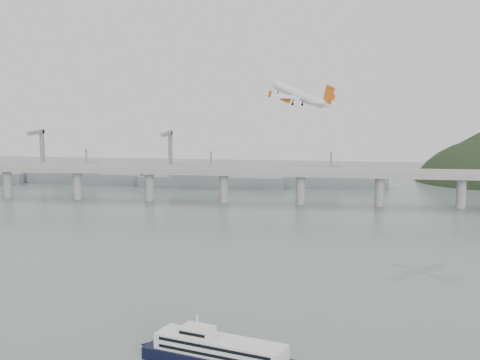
# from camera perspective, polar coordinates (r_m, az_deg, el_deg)

# --- Properties ---
(ground) EXTENTS (900.00, 900.00, 0.00)m
(ground) POSITION_cam_1_polar(r_m,az_deg,el_deg) (224.60, -1.88, -11.15)
(ground) COLOR slate
(ground) RESTS_ON ground
(bridge) EXTENTS (800.00, 22.00, 23.90)m
(bridge) POSITION_cam_1_polar(r_m,az_deg,el_deg) (414.50, 2.48, 0.33)
(bridge) COLOR gray
(bridge) RESTS_ON ground
(distant_fleet) EXTENTS (453.00, 60.90, 40.00)m
(distant_fleet) POSITION_cam_1_polar(r_m,az_deg,el_deg) (515.41, -14.19, 0.35)
(distant_fleet) COLOR slate
(distant_fleet) RESTS_ON ground
(ferry) EXTENTS (69.63, 28.77, 13.52)m
(ferry) POSITION_cam_1_polar(r_m,az_deg,el_deg) (178.41, -1.77, -15.16)
(ferry) COLOR black
(ferry) RESTS_ON ground
(airliner) EXTENTS (33.49, 34.29, 14.52)m
(airliner) POSITION_cam_1_polar(r_m,az_deg,el_deg) (290.63, 5.31, 7.52)
(airliner) COLOR white
(airliner) RESTS_ON ground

